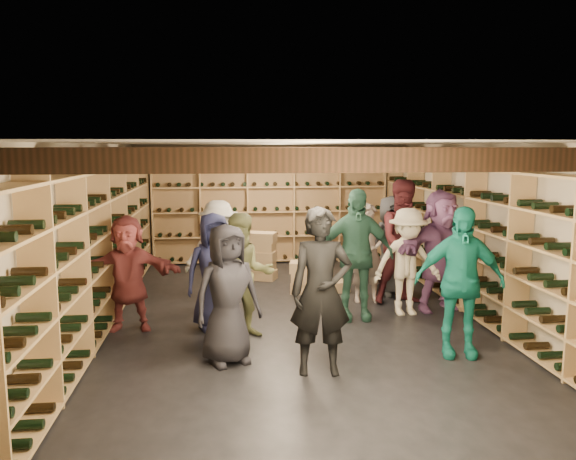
# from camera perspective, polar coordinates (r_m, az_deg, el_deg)

# --- Properties ---
(ground) EXTENTS (8.00, 8.00, 0.00)m
(ground) POSITION_cam_1_polar(r_m,az_deg,el_deg) (7.92, 0.57, -8.84)
(ground) COLOR black
(ground) RESTS_ON ground
(walls) EXTENTS (5.52, 8.02, 2.40)m
(walls) POSITION_cam_1_polar(r_m,az_deg,el_deg) (7.65, 0.58, -0.23)
(walls) COLOR tan
(walls) RESTS_ON ground
(ceiling) EXTENTS (5.50, 8.00, 0.01)m
(ceiling) POSITION_cam_1_polar(r_m,az_deg,el_deg) (7.56, 0.59, 8.80)
(ceiling) COLOR beige
(ceiling) RESTS_ON walls
(ceiling_joists) EXTENTS (5.40, 7.12, 0.18)m
(ceiling_joists) POSITION_cam_1_polar(r_m,az_deg,el_deg) (7.56, 0.59, 7.74)
(ceiling_joists) COLOR black
(ceiling_joists) RESTS_ON ground
(wine_rack_left) EXTENTS (0.32, 7.50, 2.15)m
(wine_rack_left) POSITION_cam_1_polar(r_m,az_deg,el_deg) (7.78, -18.55, -1.45)
(wine_rack_left) COLOR #A98952
(wine_rack_left) RESTS_ON ground
(wine_rack_right) EXTENTS (0.32, 7.50, 2.15)m
(wine_rack_right) POSITION_cam_1_polar(r_m,az_deg,el_deg) (8.38, 18.30, -0.76)
(wine_rack_right) COLOR #A98952
(wine_rack_right) RESTS_ON ground
(wine_rack_back) EXTENTS (4.70, 0.30, 2.15)m
(wine_rack_back) POSITION_cam_1_polar(r_m,az_deg,el_deg) (11.44, -1.80, 2.04)
(wine_rack_back) COLOR #A98952
(wine_rack_back) RESTS_ON ground
(crate_stack_left) EXTENTS (0.59, 0.49, 0.85)m
(crate_stack_left) POSITION_cam_1_polar(r_m,az_deg,el_deg) (10.03, -2.72, -2.64)
(crate_stack_left) COLOR tan
(crate_stack_left) RESTS_ON ground
(crate_stack_right) EXTENTS (0.55, 0.41, 0.51)m
(crate_stack_right) POSITION_cam_1_polar(r_m,az_deg,el_deg) (9.14, 1.81, -4.82)
(crate_stack_right) COLOR tan
(crate_stack_right) RESTS_ON ground
(crate_loose) EXTENTS (0.57, 0.46, 0.17)m
(crate_loose) POSITION_cam_1_polar(r_m,az_deg,el_deg) (9.27, 4.53, -5.74)
(crate_loose) COLOR tan
(crate_loose) RESTS_ON ground
(person_0) EXTENTS (0.88, 0.75, 1.54)m
(person_0) POSITION_cam_1_polar(r_m,az_deg,el_deg) (6.16, -6.18, -6.51)
(person_0) COLOR black
(person_0) RESTS_ON ground
(person_1) EXTENTS (0.67, 0.46, 1.75)m
(person_1) POSITION_cam_1_polar(r_m,az_deg,el_deg) (5.82, 3.36, -6.28)
(person_1) COLOR black
(person_1) RESTS_ON ground
(person_2) EXTENTS (0.82, 0.67, 1.56)m
(person_2) POSITION_cam_1_polar(r_m,az_deg,el_deg) (6.95, -4.48, -4.67)
(person_2) COLOR brown
(person_2) RESTS_ON ground
(person_3) EXTENTS (1.01, 0.62, 1.51)m
(person_3) POSITION_cam_1_polar(r_m,az_deg,el_deg) (8.05, 12.01, -3.18)
(person_3) COLOR beige
(person_3) RESTS_ON ground
(person_4) EXTENTS (1.06, 0.59, 1.71)m
(person_4) POSITION_cam_1_polar(r_m,az_deg,el_deg) (6.61, 17.02, -5.04)
(person_4) COLOR #137B67
(person_4) RESTS_ON ground
(person_5) EXTENTS (1.40, 0.49, 1.50)m
(person_5) POSITION_cam_1_polar(r_m,az_deg,el_deg) (7.50, -15.95, -4.24)
(person_5) COLOR brown
(person_5) RESTS_ON ground
(person_6) EXTENTS (0.85, 0.66, 1.52)m
(person_6) POSITION_cam_1_polar(r_m,az_deg,el_deg) (7.34, -7.51, -4.15)
(person_6) COLOR #21244B
(person_6) RESTS_ON ground
(person_7) EXTENTS (0.56, 0.37, 1.51)m
(person_7) POSITION_cam_1_polar(r_m,az_deg,el_deg) (8.60, 8.13, -2.35)
(person_7) COLOR gray
(person_7) RESTS_ON ground
(person_8) EXTENTS (0.96, 0.78, 1.88)m
(person_8) POSITION_cam_1_polar(r_m,az_deg,el_deg) (8.58, 11.83, -1.23)
(person_8) COLOR #49191D
(person_8) RESTS_ON ground
(person_9) EXTENTS (1.03, 0.61, 1.57)m
(person_9) POSITION_cam_1_polar(r_m,az_deg,el_deg) (8.50, -7.06, -2.26)
(person_9) COLOR #B6B4A5
(person_9) RESTS_ON ground
(person_10) EXTENTS (1.08, 0.50, 1.80)m
(person_10) POSITION_cam_1_polar(r_m,az_deg,el_deg) (7.71, 6.82, -2.48)
(person_10) COLOR #285442
(person_10) RESTS_ON ground
(person_11) EXTENTS (1.71, 0.98, 1.76)m
(person_11) POSITION_cam_1_polar(r_m,az_deg,el_deg) (8.37, 15.22, -2.00)
(person_11) COLOR #7D4B7D
(person_11) RESTS_ON ground
(person_12) EXTENTS (0.89, 0.72, 1.59)m
(person_12) POSITION_cam_1_polar(r_m,az_deg,el_deg) (9.10, 10.46, -1.55)
(person_12) COLOR #323337
(person_12) RESTS_ON ground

